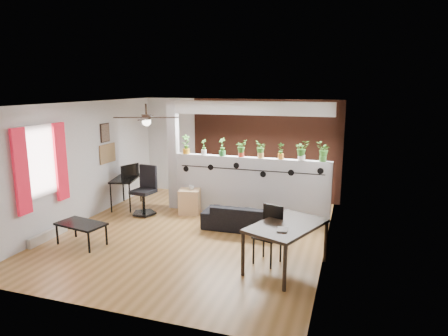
% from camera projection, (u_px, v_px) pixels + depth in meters
% --- Properties ---
extents(room_shell, '(6.30, 7.10, 2.90)m').
position_uv_depth(room_shell, '(192.00, 170.00, 7.83)').
color(room_shell, brown).
rests_on(room_shell, ground).
extents(partition_wall, '(3.60, 0.18, 1.35)m').
position_uv_depth(partition_wall, '(250.00, 186.00, 9.11)').
color(partition_wall, '#BCBCC1').
rests_on(partition_wall, ground).
extents(ceiling_header, '(3.60, 0.18, 0.30)m').
position_uv_depth(ceiling_header, '(251.00, 108.00, 8.75)').
color(ceiling_header, silver).
rests_on(ceiling_header, room_shell).
extents(pier_column, '(0.22, 0.20, 2.60)m').
position_uv_depth(pier_column, '(174.00, 155.00, 9.57)').
color(pier_column, '#BCBCC1').
rests_on(pier_column, ground).
extents(brick_panel, '(3.90, 0.05, 2.60)m').
position_uv_depth(brick_panel, '(265.00, 150.00, 10.35)').
color(brick_panel, '#9B462D').
rests_on(brick_panel, ground).
extents(vine_decal, '(3.31, 0.01, 0.30)m').
position_uv_depth(vine_decal, '(250.00, 170.00, 8.94)').
color(vine_decal, black).
rests_on(vine_decal, partition_wall).
extents(window_assembly, '(0.09, 1.30, 1.55)m').
position_uv_depth(window_assembly, '(41.00, 163.00, 7.46)').
color(window_assembly, white).
rests_on(window_assembly, room_shell).
extents(baseboard_heater, '(0.08, 1.00, 0.18)m').
position_uv_depth(baseboard_heater, '(48.00, 235.00, 7.74)').
color(baseboard_heater, silver).
rests_on(baseboard_heater, ground).
extents(corkboard, '(0.03, 0.60, 0.45)m').
position_uv_depth(corkboard, '(108.00, 153.00, 9.49)').
color(corkboard, olive).
rests_on(corkboard, room_shell).
extents(framed_art, '(0.03, 0.34, 0.44)m').
position_uv_depth(framed_art, '(105.00, 133.00, 9.35)').
color(framed_art, '#8C7259').
rests_on(framed_art, room_shell).
extents(ceiling_fan, '(1.19, 1.19, 0.43)m').
position_uv_depth(ceiling_fan, '(146.00, 119.00, 7.59)').
color(ceiling_fan, black).
rests_on(ceiling_fan, room_shell).
extents(potted_plant_0, '(0.31, 0.30, 0.46)m').
position_uv_depth(potted_plant_0, '(186.00, 144.00, 9.41)').
color(potted_plant_0, orange).
rests_on(potted_plant_0, partition_wall).
extents(potted_plant_1, '(0.23, 0.21, 0.37)m').
position_uv_depth(potted_plant_1, '(204.00, 146.00, 9.28)').
color(potted_plant_1, white).
rests_on(potted_plant_1, partition_wall).
extents(potted_plant_2, '(0.27, 0.26, 0.42)m').
position_uv_depth(potted_plant_2, '(222.00, 146.00, 9.13)').
color(potted_plant_2, '#2E8037').
rests_on(potted_plant_2, partition_wall).
extents(potted_plant_3, '(0.20, 0.23, 0.39)m').
position_uv_depth(potted_plant_3, '(241.00, 148.00, 9.00)').
color(potted_plant_3, '#B4331C').
rests_on(potted_plant_3, partition_wall).
extents(potted_plant_4, '(0.20, 0.23, 0.39)m').
position_uv_depth(potted_plant_4, '(261.00, 149.00, 8.86)').
color(potted_plant_4, gold).
rests_on(potted_plant_4, partition_wall).
extents(potted_plant_5, '(0.19, 0.16, 0.37)m').
position_uv_depth(potted_plant_5, '(281.00, 150.00, 8.72)').
color(potted_plant_5, orange).
rests_on(potted_plant_5, partition_wall).
extents(potted_plant_6, '(0.28, 0.26, 0.43)m').
position_uv_depth(potted_plant_6, '(302.00, 150.00, 8.58)').
color(potted_plant_6, white).
rests_on(potted_plant_6, partition_wall).
extents(potted_plant_7, '(0.27, 0.27, 0.42)m').
position_uv_depth(potted_plant_7, '(323.00, 151.00, 8.44)').
color(potted_plant_7, '#3E812F').
rests_on(potted_plant_7, partition_wall).
extents(sofa, '(1.70, 0.71, 0.49)m').
position_uv_depth(sofa, '(246.00, 217.00, 8.28)').
color(sofa, black).
rests_on(sofa, ground).
extents(cube_shelf, '(0.54, 0.50, 0.57)m').
position_uv_depth(cube_shelf, '(190.00, 201.00, 9.29)').
color(cube_shelf, tan).
rests_on(cube_shelf, ground).
extents(cup, '(0.16, 0.16, 0.10)m').
position_uv_depth(cup, '(191.00, 188.00, 9.21)').
color(cup, gray).
rests_on(cup, cube_shelf).
extents(computer_desk, '(0.77, 1.11, 0.73)m').
position_uv_depth(computer_desk, '(126.00, 180.00, 9.73)').
color(computer_desk, black).
rests_on(computer_desk, ground).
extents(monitor, '(0.30, 0.15, 0.17)m').
position_uv_depth(monitor, '(129.00, 173.00, 9.84)').
color(monitor, black).
rests_on(monitor, computer_desk).
extents(office_chair, '(0.58, 0.58, 1.12)m').
position_uv_depth(office_chair, '(145.00, 194.00, 9.19)').
color(office_chair, black).
rests_on(office_chair, ground).
extents(dining_table, '(1.30, 1.60, 0.76)m').
position_uv_depth(dining_table, '(287.00, 229.00, 6.41)').
color(dining_table, black).
rests_on(dining_table, ground).
extents(book, '(0.19, 0.24, 0.02)m').
position_uv_depth(book, '(277.00, 229.00, 6.14)').
color(book, gray).
rests_on(book, dining_table).
extents(folding_chair, '(0.49, 0.49, 0.97)m').
position_uv_depth(folding_chair, '(270.00, 229.00, 6.69)').
color(folding_chair, black).
rests_on(folding_chair, ground).
extents(coffee_table, '(0.99, 0.66, 0.42)m').
position_uv_depth(coffee_table, '(81.00, 225.00, 7.44)').
color(coffee_table, black).
rests_on(coffee_table, ground).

